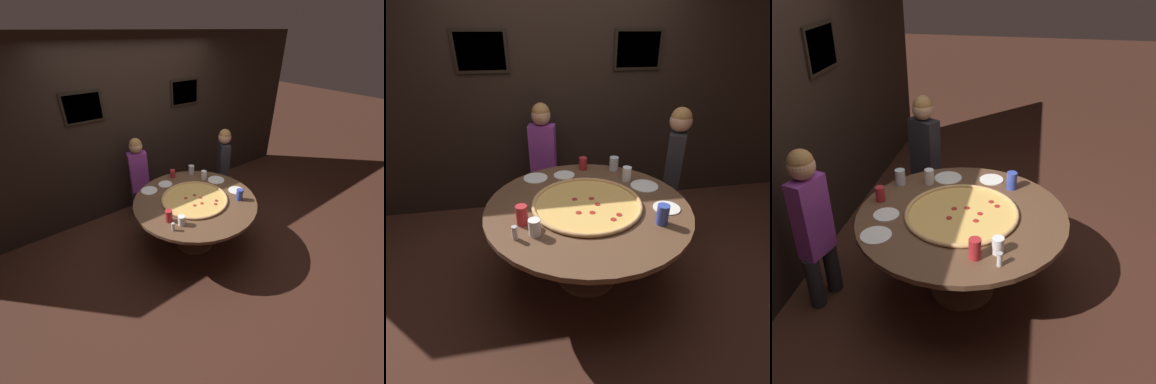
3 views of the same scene
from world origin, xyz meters
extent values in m
plane|color=#422319|center=(0.00, 0.00, 0.00)|extent=(24.00, 24.00, 0.00)
cube|color=black|center=(0.00, 1.39, 1.30)|extent=(6.40, 0.06, 2.60)
cube|color=black|center=(0.80, 1.35, 1.75)|extent=(0.52, 0.02, 0.40)
cube|color=slate|center=(0.80, 1.35, 1.75)|extent=(0.46, 0.01, 0.34)
cylinder|color=brown|center=(0.00, 0.00, 0.72)|extent=(1.59, 1.59, 0.04)
cylinder|color=brown|center=(0.00, 0.00, 0.35)|extent=(0.16, 0.16, 0.70)
cylinder|color=brown|center=(0.00, 0.00, 0.02)|extent=(0.52, 0.52, 0.04)
cylinder|color=#EAB75B|center=(-0.01, 0.00, 0.75)|extent=(0.82, 0.82, 0.01)
torus|color=tan|center=(-0.01, 0.00, 0.76)|extent=(0.86, 0.86, 0.03)
cylinder|color=#A8281E|center=(0.14, -0.25, 0.75)|extent=(0.04, 0.04, 0.00)
cylinder|color=#A8281E|center=(-0.09, 0.08, 0.75)|extent=(0.04, 0.04, 0.00)
cylinder|color=#A8281E|center=(0.07, -0.03, 0.75)|extent=(0.04, 0.04, 0.00)
cylinder|color=#A8281E|center=(0.04, 0.07, 0.75)|extent=(0.04, 0.04, 0.00)
cylinder|color=#A8281E|center=(0.19, -0.20, 0.75)|extent=(0.04, 0.04, 0.00)
cylinder|color=#A8281E|center=(-0.09, -0.12, 0.75)|extent=(0.04, 0.04, 0.00)
cylinder|color=#A8281E|center=(0.01, -0.14, 0.75)|extent=(0.04, 0.04, 0.00)
cylinder|color=white|center=(0.43, 0.36, 0.80)|extent=(0.08, 0.08, 0.13)
cylinder|color=silver|center=(0.38, 0.60, 0.81)|extent=(0.08, 0.08, 0.13)
cylinder|color=#B22328|center=(0.09, 0.67, 0.80)|extent=(0.07, 0.07, 0.12)
cylinder|color=#384CB7|center=(0.46, -0.33, 0.81)|extent=(0.09, 0.09, 0.15)
cylinder|color=#B22328|center=(-0.50, -0.17, 0.81)|extent=(0.08, 0.08, 0.15)
cylinder|color=white|center=(-0.42, -0.31, 0.80)|extent=(0.08, 0.08, 0.12)
cylinder|color=white|center=(0.55, 0.22, 0.74)|extent=(0.24, 0.24, 0.01)
cylinder|color=white|center=(0.58, -0.15, 0.74)|extent=(0.20, 0.20, 0.01)
cylinder|color=white|center=(-0.38, 0.54, 0.74)|extent=(0.22, 0.22, 0.01)
cylinder|color=white|center=(-0.11, 0.56, 0.74)|extent=(0.19, 0.19, 0.01)
cylinder|color=silver|center=(-0.55, -0.34, 0.78)|extent=(0.04, 0.04, 0.08)
cylinder|color=#B7B7BC|center=(-0.55, -0.34, 0.83)|extent=(0.04, 0.04, 0.01)
cylinder|color=#232328|center=(-0.17, 1.05, 0.23)|extent=(0.15, 0.15, 0.45)
cylinder|color=#232328|center=(-0.37, 1.10, 0.23)|extent=(0.15, 0.15, 0.45)
cube|color=purple|center=(-0.27, 1.07, 0.77)|extent=(0.30, 0.21, 0.63)
sphere|color=tan|center=(-0.27, 1.07, 1.18)|extent=(0.20, 0.20, 0.20)
sphere|color=#9E703D|center=(-0.27, 1.07, 1.21)|extent=(0.18, 0.18, 0.18)
cylinder|color=#232328|center=(1.02, 0.63, 0.23)|extent=(0.17, 0.17, 0.46)
cylinder|color=#232328|center=(0.92, 0.44, 0.23)|extent=(0.17, 0.17, 0.46)
cube|color=#232328|center=(0.97, 0.54, 0.78)|extent=(0.26, 0.31, 0.65)
sphere|color=tan|center=(0.97, 0.54, 1.21)|extent=(0.20, 0.20, 0.20)
sphere|color=#9E703D|center=(0.97, 0.54, 1.24)|extent=(0.18, 0.18, 0.18)
camera|label=1|loc=(-1.65, -2.19, 2.61)|focal=24.00mm
camera|label=2|loc=(-0.42, -1.95, 1.95)|focal=28.00mm
camera|label=3|loc=(-2.67, -0.49, 2.47)|focal=40.00mm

